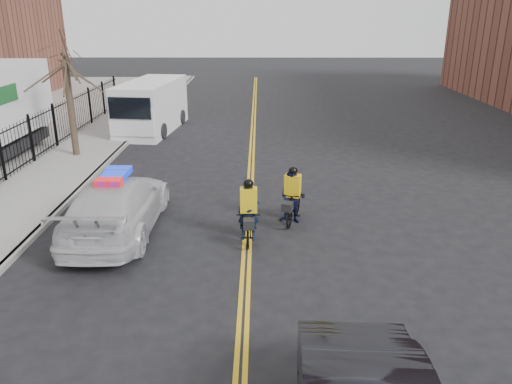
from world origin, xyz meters
The scene contains 11 objects.
ground centered at (0.00, 0.00, 0.00)m, with size 120.00×120.00×0.00m, color black.
center_line_left centered at (-0.08, 8.00, 0.01)m, with size 0.10×60.00×0.01m, color gold.
center_line_right centered at (0.08, 8.00, 0.01)m, with size 0.10×60.00×0.01m, color gold.
sidewalk centered at (-7.50, 8.00, 0.07)m, with size 3.00×60.00×0.15m, color gray.
curb centered at (-6.00, 8.00, 0.07)m, with size 0.20×60.00×0.15m, color gray.
iron_fence centered at (-9.00, 8.00, 1.00)m, with size 0.12×28.00×2.00m, color black, non-canonical shape.
street_tree centered at (-7.60, 10.00, 3.53)m, with size 3.20×3.20×4.80m.
police_cruiser centered at (-3.72, 2.32, 0.81)m, with size 2.25×5.52×1.76m.
cargo_van centered at (-5.37, 15.15, 1.26)m, with size 2.95×6.39×2.58m.
cyclist_near centered at (0.04, 1.83, 0.61)m, with size 0.67×1.81×1.76m.
cyclist_far centered at (1.31, 3.04, 0.69)m, with size 0.96×1.79×1.75m.
Camera 1 is at (0.32, -10.83, 6.00)m, focal length 35.00 mm.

